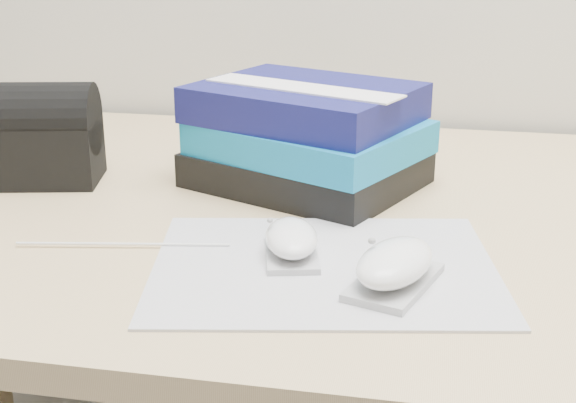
% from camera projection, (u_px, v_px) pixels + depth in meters
% --- Properties ---
extents(desk, '(1.60, 0.80, 0.73)m').
position_uv_depth(desk, '(379.00, 355.00, 1.09)').
color(desk, tan).
rests_on(desk, ground).
extents(mousepad, '(0.38, 0.32, 0.00)m').
position_uv_depth(mousepad, '(324.00, 267.00, 0.79)').
color(mousepad, '#9999A1').
rests_on(mousepad, desk).
extents(mouse_rear, '(0.07, 0.10, 0.04)m').
position_uv_depth(mouse_rear, '(291.00, 240.00, 0.80)').
color(mouse_rear, '#B0B0B3').
rests_on(mouse_rear, mousepad).
extents(mouse_front, '(0.09, 0.12, 0.05)m').
position_uv_depth(mouse_front, '(395.00, 266.00, 0.74)').
color(mouse_front, '#A8A8AB').
rests_on(mouse_front, mousepad).
extents(usb_cable, '(0.22, 0.04, 0.00)m').
position_uv_depth(usb_cable, '(123.00, 244.00, 0.84)').
color(usb_cable, white).
rests_on(usb_cable, mousepad).
extents(book_stack, '(0.33, 0.30, 0.13)m').
position_uv_depth(book_stack, '(307.00, 136.00, 1.01)').
color(book_stack, black).
rests_on(book_stack, desk).
extents(pouch, '(0.15, 0.12, 0.13)m').
position_uv_depth(pouch, '(43.00, 134.00, 1.03)').
color(pouch, black).
rests_on(pouch, desk).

